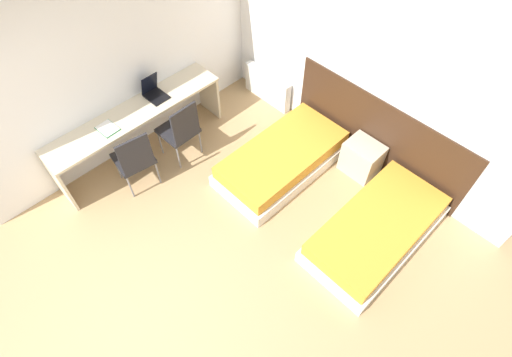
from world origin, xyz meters
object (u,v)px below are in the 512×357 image
(bed_near_door, at_px, (376,229))
(laptop, at_px, (154,92))
(nightstand, at_px, (362,158))
(chair_near_notebook, at_px, (134,158))
(bed_near_window, at_px, (282,159))
(chair_near_laptop, at_px, (180,129))

(bed_near_door, bearing_deg, laptop, -165.97)
(nightstand, xyz_separation_m, laptop, (-2.43, -1.54, 0.59))
(bed_near_door, height_order, laptop, laptop)
(nightstand, bearing_deg, laptop, -147.62)
(bed_near_door, distance_m, chair_near_notebook, 3.12)
(bed_near_window, relative_size, nightstand, 3.75)
(laptop, bearing_deg, bed_near_door, 12.52)
(bed_near_door, bearing_deg, chair_near_laptop, -163.03)
(bed_near_window, relative_size, laptop, 5.83)
(chair_near_laptop, bearing_deg, bed_near_window, 34.10)
(chair_near_laptop, bearing_deg, nightstand, 37.34)
(bed_near_window, relative_size, chair_near_laptop, 1.90)
(chair_near_laptop, relative_size, laptop, 3.07)
(bed_near_window, xyz_separation_m, bed_near_door, (1.56, 0.00, 0.00))
(bed_near_door, height_order, nightstand, nightstand)
(bed_near_window, distance_m, nightstand, 1.07)
(chair_near_notebook, bearing_deg, bed_near_window, 62.47)
(bed_near_door, distance_m, chair_near_laptop, 2.83)
(bed_near_door, relative_size, laptop, 5.83)
(nightstand, relative_size, chair_near_notebook, 0.51)
(bed_near_door, height_order, chair_near_notebook, chair_near_notebook)
(bed_near_window, height_order, nightstand, nightstand)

